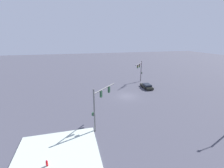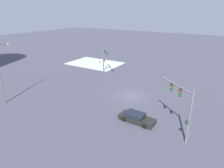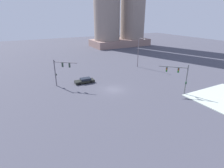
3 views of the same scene
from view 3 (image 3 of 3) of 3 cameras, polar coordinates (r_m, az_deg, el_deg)
The scene contains 5 objects.
ground_plane at distance 40.54m, azimuth 0.47°, elevation -1.77°, with size 204.03×204.03×0.00m, color #434350.
traffic_signal_near_corner at distance 42.69m, azimuth -16.20°, elevation 4.65°, with size 4.40×4.11×6.34m.
traffic_signal_opposite_side at distance 39.50m, azimuth 20.77°, elevation 2.81°, with size 4.31×4.41×6.48m.
streetlamp_curved_arm at distance 57.55m, azimuth 8.54°, elevation 10.45°, with size 0.60×2.74×9.25m.
sedan_car_approaching at distance 44.84m, azimuth -8.67°, elevation 1.07°, with size 4.85×2.12×1.21m.
Camera 3 is at (-17.80, -32.82, 15.80)m, focal length 28.75 mm.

